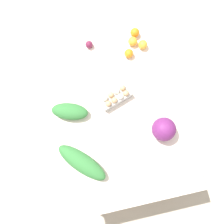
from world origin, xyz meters
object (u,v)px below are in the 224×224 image
at_px(cabbage_purple, 164,129).
at_px(egg_carton, 115,97).
at_px(orange_2, 143,45).
at_px(greens_bunch_scallion, 82,162).
at_px(greens_bunch_kale, 70,111).
at_px(beet_root, 89,45).
at_px(orange_1, 133,41).
at_px(orange_0, 129,54).
at_px(orange_3, 135,33).

distance_m(cabbage_purple, egg_carton, 0.42).
bearing_deg(orange_2, egg_carton, -39.02).
bearing_deg(egg_carton, greens_bunch_scallion, 31.98).
relative_size(greens_bunch_kale, beet_root, 4.61).
xyz_separation_m(egg_carton, greens_bunch_kale, (0.04, -0.35, 0.00)).
bearing_deg(orange_1, greens_bunch_kale, -51.71).
bearing_deg(greens_bunch_kale, orange_0, 124.55).
xyz_separation_m(beet_root, orange_1, (0.05, 0.35, 0.01)).
bearing_deg(beet_root, orange_0, 63.29).
height_order(beet_root, orange_0, orange_0).
relative_size(cabbage_purple, egg_carton, 0.65).
height_order(greens_bunch_kale, beet_root, greens_bunch_kale).
xyz_separation_m(cabbage_purple, orange_0, (-0.65, -0.10, -0.05)).
bearing_deg(greens_bunch_kale, greens_bunch_scallion, 3.03).
bearing_deg(orange_1, greens_bunch_scallion, -34.00).
relative_size(greens_bunch_kale, orange_0, 3.84).
height_order(greens_bunch_scallion, orange_2, greens_bunch_scallion).
bearing_deg(egg_carton, beet_root, -96.42).
bearing_deg(cabbage_purple, orange_0, -171.57).
bearing_deg(beet_root, egg_carton, 13.04).
distance_m(beet_root, orange_0, 0.33).
bearing_deg(orange_1, egg_carton, -29.01).
height_order(greens_bunch_kale, orange_0, greens_bunch_kale).
relative_size(cabbage_purple, beet_root, 2.91).
bearing_deg(egg_carton, greens_bunch_kale, -13.21).
xyz_separation_m(orange_2, orange_3, (-0.12, -0.04, 0.00)).
height_order(orange_2, orange_3, same).
height_order(cabbage_purple, orange_0, cabbage_purple).
relative_size(greens_bunch_scallion, beet_root, 6.68).
height_order(cabbage_purple, orange_2, cabbage_purple).
bearing_deg(greens_bunch_kale, beet_root, 154.82).
xyz_separation_m(orange_1, orange_2, (0.05, 0.07, -0.00)).
xyz_separation_m(egg_carton, orange_2, (-0.38, 0.31, -0.01)).
bearing_deg(orange_2, greens_bunch_scallion, -38.78).
bearing_deg(egg_carton, orange_2, -148.49).
relative_size(greens_bunch_scallion, orange_2, 5.42).
bearing_deg(orange_2, orange_3, -163.14).
bearing_deg(egg_carton, cabbage_purple, 111.73).
xyz_separation_m(orange_0, orange_2, (-0.05, 0.13, 0.00)).
bearing_deg(orange_2, greens_bunch_kale, -57.63).
relative_size(orange_0, orange_1, 0.96).
bearing_deg(orange_0, orange_1, 150.61).
bearing_deg(greens_bunch_kale, orange_1, 128.29).
distance_m(greens_bunch_kale, orange_0, 0.65).
xyz_separation_m(cabbage_purple, orange_2, (-0.70, 0.03, -0.05)).
height_order(greens_bunch_scallion, orange_1, greens_bunch_scallion).
relative_size(beet_root, orange_1, 0.80).
xyz_separation_m(beet_root, orange_2, (0.10, 0.42, 0.01)).
relative_size(greens_bunch_scallion, orange_3, 5.36).
distance_m(cabbage_purple, orange_3, 0.82).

